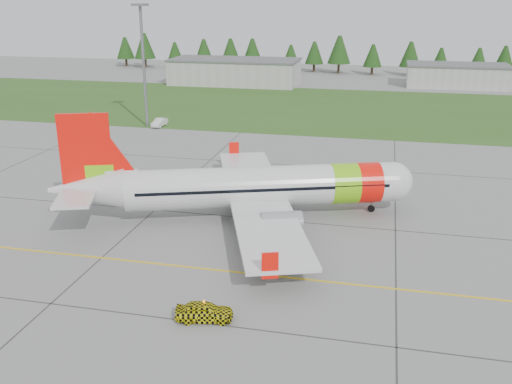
# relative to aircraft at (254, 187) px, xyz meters

# --- Properties ---
(ground) EXTENTS (320.00, 320.00, 0.00)m
(ground) POSITION_rel_aircraft_xyz_m (4.28, -20.51, -3.22)
(ground) COLOR gray
(ground) RESTS_ON ground
(aircraft) EXTENTS (35.50, 33.71, 11.16)m
(aircraft) POSITION_rel_aircraft_xyz_m (0.00, 0.00, 0.00)
(aircraft) COLOR silver
(aircraft) RESTS_ON ground
(follow_me_car) EXTENTS (1.68, 1.88, 4.05)m
(follow_me_car) POSITION_rel_aircraft_xyz_m (1.09, -20.10, -1.19)
(follow_me_car) COLOR #F7F00D
(follow_me_car) RESTS_ON ground
(service_van) EXTENTS (1.54, 1.46, 4.28)m
(service_van) POSITION_rel_aircraft_xyz_m (-25.71, 38.09, -1.08)
(service_van) COLOR silver
(service_van) RESTS_ON ground
(grass_strip) EXTENTS (320.00, 50.00, 0.03)m
(grass_strip) POSITION_rel_aircraft_xyz_m (4.28, 61.49, -3.21)
(grass_strip) COLOR #30561E
(grass_strip) RESTS_ON ground
(taxi_guideline) EXTENTS (120.00, 0.25, 0.02)m
(taxi_guideline) POSITION_rel_aircraft_xyz_m (4.28, -12.51, -3.21)
(taxi_guideline) COLOR gold
(taxi_guideline) RESTS_ON ground
(hangar_west) EXTENTS (32.00, 14.00, 6.00)m
(hangar_west) POSITION_rel_aircraft_xyz_m (-25.72, 89.49, -0.22)
(hangar_west) COLOR #A8A8A3
(hangar_west) RESTS_ON ground
(hangar_east) EXTENTS (24.00, 12.00, 5.20)m
(hangar_east) POSITION_rel_aircraft_xyz_m (29.28, 97.49, -0.62)
(hangar_east) COLOR #A8A8A3
(hangar_east) RESTS_ON ground
(floodlight_mast) EXTENTS (0.50, 0.50, 20.00)m
(floodlight_mast) POSITION_rel_aircraft_xyz_m (-27.72, 37.49, 6.78)
(floodlight_mast) COLOR slate
(floodlight_mast) RESTS_ON ground
(treeline) EXTENTS (160.00, 8.00, 10.00)m
(treeline) POSITION_rel_aircraft_xyz_m (4.28, 117.49, 1.78)
(treeline) COLOR #1C3F14
(treeline) RESTS_ON ground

